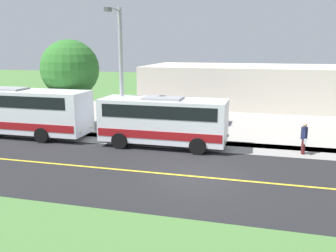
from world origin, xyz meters
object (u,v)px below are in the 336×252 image
Objects in this scene: shuttle_bus_front at (163,119)px; commercial_building at (264,85)px; transit_bus_rear at (1,109)px; pedestrian_with_bags at (304,137)px; street_light_pole at (120,70)px; parked_car_near at (195,113)px; tree_curbside at (70,69)px.

shuttle_bus_front is 17.76m from commercial_building.
transit_bus_rear is 0.53× the size of commercial_building.
pedestrian_with_bags is at bearing 7.54° from commercial_building.
pedestrian_with_bags is 0.22× the size of street_light_pole.
tree_curbside reaches higher than parked_car_near.
shuttle_bus_front is at bearing 68.22° from tree_curbside.
transit_bus_rear is 1.97× the size of tree_curbside.
pedestrian_with_bags is (-0.40, 7.55, -0.66)m from shuttle_bus_front.
shuttle_bus_front is 0.61× the size of transit_bus_rear.
street_light_pole is at bearing -25.92° from commercial_building.
commercial_building reaches higher than pedestrian_with_bags.
commercial_building is at bearing 154.08° from street_light_pole.
tree_curbside is at bearing -99.64° from pedestrian_with_bags.
shuttle_bus_front reaches higher than parked_car_near.
transit_bus_rear reaches higher than pedestrian_with_bags.
tree_curbside reaches higher than shuttle_bus_front.
street_light_pole is (-0.40, -2.67, 2.70)m from shuttle_bus_front.
shuttle_bus_front is 0.32× the size of commercial_building.
street_light_pole reaches higher than transit_bus_rear.
parked_car_near is at bearing 175.84° from shuttle_bus_front.
commercial_building is (-16.53, -2.19, 0.97)m from pedestrian_with_bags.
commercial_building is (-16.91, 16.08, 0.19)m from transit_bus_rear.
tree_curbside is (3.93, -7.83, 3.37)m from parked_car_near.
tree_curbside is at bearing -118.47° from street_light_pole.
transit_bus_rear is 18.29m from pedestrian_with_bags.
parked_car_near is at bearing -25.77° from commercial_building.
shuttle_bus_front is 6.93m from parked_car_near.
pedestrian_with_bags is 9.56m from parked_car_near.
parked_car_near is 0.20× the size of commercial_building.
pedestrian_with_bags reaches higher than parked_car_near.
transit_bus_rear is at bearing -43.56° from commercial_building.
transit_bus_rear is 23.34m from commercial_building.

